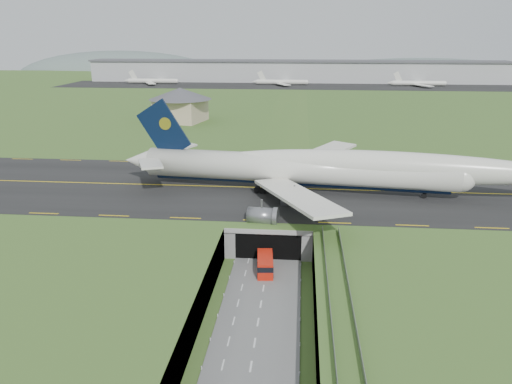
# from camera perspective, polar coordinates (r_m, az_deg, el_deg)

# --- Properties ---
(ground) EXTENTS (900.00, 900.00, 0.00)m
(ground) POSITION_cam_1_polar(r_m,az_deg,el_deg) (84.74, 1.01, -10.10)
(ground) COLOR #376026
(ground) RESTS_ON ground
(airfield_deck) EXTENTS (800.00, 800.00, 6.00)m
(airfield_deck) POSITION_cam_1_polar(r_m,az_deg,el_deg) (83.39, 1.02, -8.27)
(airfield_deck) COLOR gray
(airfield_deck) RESTS_ON ground
(trench_road) EXTENTS (12.00, 75.00, 0.20)m
(trench_road) POSITION_cam_1_polar(r_m,az_deg,el_deg) (78.15, 0.59, -12.58)
(trench_road) COLOR slate
(trench_road) RESTS_ON ground
(taxiway) EXTENTS (800.00, 44.00, 0.18)m
(taxiway) POSITION_cam_1_polar(r_m,az_deg,el_deg) (113.00, 2.28, 0.44)
(taxiway) COLOR black
(taxiway) RESTS_ON airfield_deck
(tunnel_portal) EXTENTS (17.00, 22.30, 6.00)m
(tunnel_portal) POSITION_cam_1_polar(r_m,az_deg,el_deg) (98.55, 1.75, -3.87)
(tunnel_portal) COLOR gray
(tunnel_portal) RESTS_ON ground
(guideway) EXTENTS (3.00, 53.00, 7.05)m
(guideway) POSITION_cam_1_polar(r_m,az_deg,el_deg) (65.55, 9.66, -13.97)
(guideway) COLOR #A8A8A3
(guideway) RESTS_ON ground
(jumbo_jet) EXTENTS (95.83, 61.13, 20.34)m
(jumbo_jet) POSITION_cam_1_polar(r_m,az_deg,el_deg) (109.28, 8.26, 2.60)
(jumbo_jet) COLOR silver
(jumbo_jet) RESTS_ON ground
(shuttle_tram) EXTENTS (3.30, 7.32, 2.91)m
(shuttle_tram) POSITION_cam_1_polar(r_m,az_deg,el_deg) (86.73, 1.05, -8.23)
(shuttle_tram) COLOR red
(shuttle_tram) RESTS_ON ground
(service_building) EXTENTS (29.24, 29.24, 13.42)m
(service_building) POSITION_cam_1_polar(r_m,az_deg,el_deg) (202.56, -8.63, 10.16)
(service_building) COLOR #C7AF8F
(service_building) RESTS_ON ground
(cargo_terminal) EXTENTS (320.00, 67.00, 15.60)m
(cargo_terminal) POSITION_cam_1_polar(r_m,az_deg,el_deg) (375.18, 4.53, 13.62)
(cargo_terminal) COLOR #B2B2B2
(cargo_terminal) RESTS_ON ground
(distant_hills) EXTENTS (700.00, 91.00, 60.00)m
(distant_hills) POSITION_cam_1_polar(r_m,az_deg,el_deg) (510.15, 12.15, 12.30)
(distant_hills) COLOR slate
(distant_hills) RESTS_ON ground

